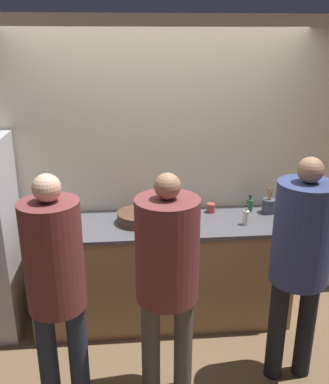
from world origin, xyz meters
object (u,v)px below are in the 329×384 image
person_right (301,251)px  bottle_green (250,205)px  utensil_crock (269,206)px  person_center (167,266)px  fruit_bowl (139,217)px  bottle_clear (246,217)px  person_left (55,277)px  cup_red (211,208)px

person_right → bottle_green: size_ratio=11.32×
bottle_green → utensil_crock: bearing=-18.8°
person_center → bottle_green: person_center is taller
person_right → bottle_green: person_right is taller
fruit_bowl → person_right: bearing=-37.7°
bottle_clear → bottle_green: bottle_clear is taller
person_left → bottle_green: person_left is taller
person_center → cup_red: person_center is taller
fruit_bowl → bottle_green: bottle_green is taller
cup_red → fruit_bowl: bearing=-165.8°
person_right → bottle_green: (-0.07, 0.99, -0.05)m
person_left → utensil_crock: size_ratio=7.15×
bottle_green → person_left: bearing=-143.8°
person_right → fruit_bowl: person_right is taller
person_right → fruit_bowl: (-1.08, 0.83, -0.06)m
person_center → cup_red: bearing=65.2°
bottle_clear → bottle_green: 0.31m
fruit_bowl → cup_red: fruit_bowl is taller
cup_red → person_right: bearing=-66.9°
utensil_crock → person_left: bearing=-147.7°
person_right → cup_red: (-0.42, 1.00, -0.07)m
person_left → utensil_crock: (1.72, 1.08, -0.01)m
person_center → fruit_bowl: size_ratio=4.47×
bottle_green → cup_red: (-0.35, 0.01, -0.02)m
person_left → cup_red: (1.20, 1.14, -0.04)m
fruit_bowl → bottle_clear: bottle_clear is taller
fruit_bowl → utensil_crock: size_ratio=1.57×
person_right → bottle_clear: (-0.19, 0.70, -0.04)m
bottle_clear → cup_red: bearing=128.9°
bottle_green → cup_red: bearing=179.1°
person_center → cup_red: (0.50, 1.08, -0.04)m
bottle_clear → cup_red: bottle_clear is taller
person_right → fruit_bowl: 1.36m
person_center → cup_red: 1.19m
person_left → cup_red: 1.66m
person_right → bottle_green: 1.00m
utensil_crock → cup_red: (-0.51, 0.06, -0.03)m
person_center → bottle_clear: size_ratio=9.40×
person_left → bottle_clear: size_ratio=9.60×
person_left → utensil_crock: 2.03m
person_left → person_center: person_left is taller
bottle_clear → bottle_green: bearing=68.3°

